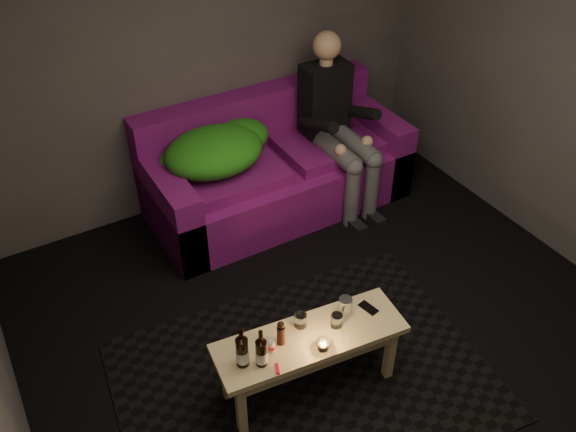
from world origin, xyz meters
name	(u,v)px	position (x,y,z in m)	size (l,w,h in m)	color
floor	(360,359)	(0.00, 0.00, 0.00)	(4.50, 4.50, 0.00)	black
room	(331,108)	(0.00, 0.47, 1.64)	(4.50, 4.50, 4.50)	silver
rug	(304,379)	(-0.40, 0.05, 0.01)	(2.31, 1.68, 0.01)	black
sofa	(274,169)	(0.38, 1.82, 0.34)	(2.18, 0.98, 0.94)	#690F71
green_blanket	(217,149)	(-0.13, 1.81, 0.71)	(0.96, 0.65, 0.33)	#218317
person	(336,121)	(0.88, 1.65, 0.75)	(0.39, 0.90, 1.46)	black
coffee_table	(310,345)	(-0.40, 0.00, 0.39)	(1.19, 0.50, 0.47)	tan
beer_bottle_a	(242,351)	(-0.83, 0.02, 0.58)	(0.07, 0.07, 0.29)	black
beer_bottle_b	(261,352)	(-0.74, -0.04, 0.57)	(0.07, 0.07, 0.27)	black
salt_shaker	(272,346)	(-0.65, 0.01, 0.51)	(0.04, 0.04, 0.08)	silver
pepper_mill	(281,335)	(-0.58, 0.04, 0.54)	(0.05, 0.05, 0.13)	black
tumbler_back	(300,320)	(-0.41, 0.10, 0.52)	(0.08, 0.08, 0.09)	white
tealight	(323,346)	(-0.39, -0.12, 0.50)	(0.07, 0.07, 0.05)	white
tumbler_front	(337,320)	(-0.22, -0.01, 0.52)	(0.07, 0.07, 0.09)	white
steel_cup	(345,306)	(-0.12, 0.05, 0.53)	(0.08, 0.08, 0.11)	#BABCC1
smartphone	(368,308)	(0.03, 0.00, 0.48)	(0.06, 0.12, 0.01)	black
red_lighter	(277,369)	(-0.69, -0.12, 0.48)	(0.02, 0.07, 0.01)	red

